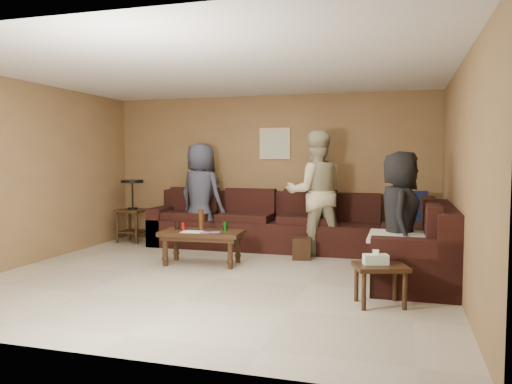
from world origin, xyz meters
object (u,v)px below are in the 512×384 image
Objects in this scene: person_middle at (315,193)px; waste_bin at (301,248)px; side_table_right at (379,269)px; person_right at (400,217)px; coffee_table at (202,236)px; person_left at (201,195)px; end_table_left at (133,210)px; sectional_sofa at (306,236)px.

waste_bin is at bearing 52.33° from person_middle.
person_right is at bearing 79.73° from side_table_right.
side_table_right reaches higher than waste_bin.
person_right is (2.61, -0.25, 0.38)m from coffee_table.
person_left is at bearing 163.29° from waste_bin.
person_middle is (-1.05, 2.42, 0.57)m from side_table_right.
person_left is at bearing -2.87° from end_table_left.
coffee_table is 0.61× the size of person_middle.
coffee_table reaches higher than side_table_right.
waste_bin is 1.79m from person_right.
end_table_left is at bearing 69.78° from person_right.
sectional_sofa is 2.42m from side_table_right.
person_middle is (1.91, -0.12, 0.09)m from person_left.
coffee_table is at bearing 152.31° from side_table_right.
sectional_sofa is at bearing -8.65° from end_table_left.
person_right is at bearing -5.51° from coffee_table.
person_right reaches higher than end_table_left.
end_table_left is at bearing 144.00° from coffee_table.
person_left is at bearing 167.34° from sectional_sofa.
coffee_table is at bearing 83.93° from person_right.
sectional_sofa reaches higher than waste_bin.
person_middle is 1.87m from person_right.
person_left is at bearing 113.02° from coffee_table.
end_table_left reaches higher than sectional_sofa.
coffee_table is 1.47m from waste_bin.
person_middle is at bearing 72.83° from waste_bin.
sectional_sofa is at bearing 73.42° from waste_bin.
waste_bin is at bearing 30.59° from coffee_table.
end_table_left is (-3.12, 0.47, 0.24)m from sectional_sofa.
side_table_right is 1.11m from person_right.
person_left reaches higher than coffee_table.
sectional_sofa is 7.76× the size of side_table_right.
side_table_right is at bearing 92.95° from person_middle.
waste_bin is at bearing -106.58° from sectional_sofa.
person_middle is at bearing 39.92° from coffee_table.
person_right reaches higher than waste_bin.
end_table_left is 3.47× the size of waste_bin.
person_left is (1.30, -0.07, 0.28)m from end_table_left.
sectional_sofa is at bearing -174.48° from person_left.
side_table_right is at bearing 169.17° from person_right.
person_middle is (0.13, 0.41, 0.78)m from waste_bin.
side_table_right is 0.39× the size of person_right.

